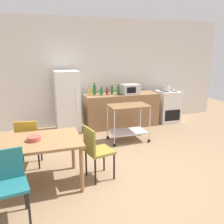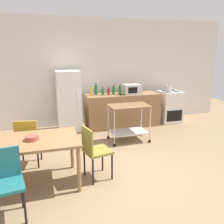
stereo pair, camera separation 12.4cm
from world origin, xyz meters
name	(u,v)px [view 2 (the right image)]	position (x,y,z in m)	size (l,w,h in m)	color
ground_plane	(123,176)	(0.00, 0.00, 0.00)	(12.00, 12.00, 0.00)	#8C7051
back_wall	(85,72)	(0.00, 3.20, 1.45)	(8.40, 0.12, 2.90)	silver
kitchen_counter	(123,110)	(0.90, 2.60, 0.45)	(2.00, 0.64, 0.90)	olive
dining_table	(28,145)	(-1.46, 0.15, 0.67)	(1.50, 0.90, 0.75)	olive
chair_olive	(94,149)	(-0.47, 0.06, 0.52)	(0.48, 0.48, 0.89)	olive
chair_teal	(6,180)	(-1.71, -0.54, 0.52)	(0.46, 0.46, 0.89)	#1E666B
chair_mustard	(28,139)	(-1.51, 0.83, 0.52)	(0.46, 0.46, 0.89)	gold
stove_oven	(169,106)	(2.35, 2.62, 0.45)	(0.60, 0.61, 0.92)	white
refrigerator	(69,101)	(-0.55, 2.70, 0.78)	(0.60, 0.63, 1.55)	white
kitchen_cart	(129,117)	(0.66, 1.49, 0.57)	(0.91, 0.57, 0.85)	brown
bottle_vinegar	(91,91)	(0.03, 2.64, 1.01)	(0.07, 0.07, 0.25)	gold
bottle_soda	(96,90)	(0.17, 2.67, 1.03)	(0.08, 0.08, 0.32)	#1E6628
bottle_sparkling_water	(103,92)	(0.33, 2.59, 0.99)	(0.07, 0.07, 0.22)	#1E6628
bottle_wine	(108,92)	(0.48, 2.57, 0.99)	(0.06, 0.06, 0.22)	maroon
bottle_olive_oil	(113,90)	(0.63, 2.61, 1.01)	(0.07, 0.07, 0.26)	#1E6628
bottle_hot_sauce	(120,90)	(0.79, 2.51, 1.01)	(0.08, 0.08, 0.27)	#1E6628
microwave	(132,89)	(1.13, 2.54, 1.03)	(0.46, 0.35, 0.26)	silver
fruit_bowl	(32,138)	(-1.40, 0.13, 0.78)	(0.20, 0.20, 0.07)	#B24C3F
kettle	(169,89)	(2.23, 2.52, 1.00)	(0.24, 0.17, 0.19)	silver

